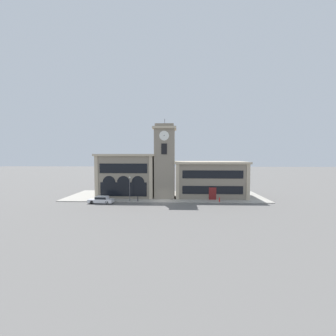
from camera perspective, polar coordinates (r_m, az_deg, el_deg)
The scene contains 9 objects.
ground_plane at distance 44.18m, azimuth -1.19°, elevation -8.79°, with size 300.00×300.00×0.00m, color #605E5B.
sidewalk_kerb at distance 51.02m, azimuth -0.69°, elevation -7.10°, with size 42.83×13.98×0.15m.
clock_tower at distance 48.04m, azimuth -0.84°, elevation 1.69°, with size 4.91×4.91×16.96m.
town_hall_left_wing at distance 51.86m, azimuth -10.05°, elevation -1.74°, with size 12.81×9.98×9.50m.
town_hall_right_wing at distance 51.23m, azimuth 10.47°, elevation -2.73°, with size 15.71×9.98×7.85m.
parked_car_near at distance 45.24m, azimuth -16.59°, elevation -7.71°, with size 4.83×2.00×1.38m.
street_lamp at distance 45.20m, azimuth -9.72°, elevation -4.15°, with size 0.36×0.36×4.88m.
bollard at distance 44.92m, azimuth -7.68°, elevation -7.75°, with size 0.18×0.18×1.06m.
fire_hydrant at distance 45.31m, azimuth 12.92°, elevation -7.83°, with size 0.22×0.22×0.87m.
Camera 1 is at (2.73, -43.16, 9.07)m, focal length 24.00 mm.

